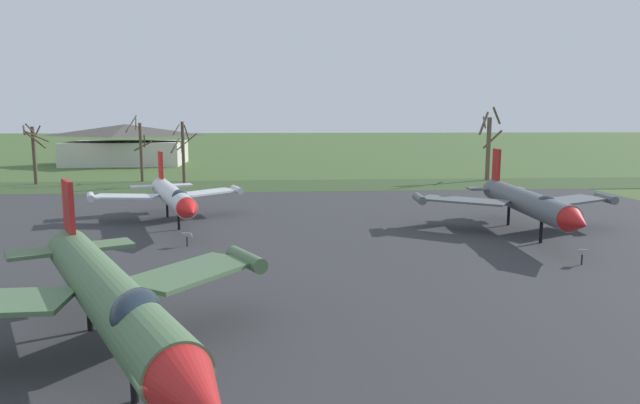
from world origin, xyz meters
TOP-DOWN VIEW (x-y plane):
  - asphalt_apron at (0.00, 18.34)m, footprint 74.93×61.13m
  - grass_verge_strip at (0.00, 54.91)m, footprint 134.93×12.00m
  - jet_fighter_front_left at (-6.04, 30.72)m, footprint 12.20×15.54m
  - info_placard_front_left at (-3.77, 22.79)m, footprint 0.68×0.44m
  - jet_fighter_front_right at (19.11, 24.93)m, footprint 14.57×16.83m
  - info_placard_front_right at (18.66, 16.61)m, footprint 0.53×0.41m
  - jet_fighter_rear_center at (-3.35, 5.23)m, footprint 12.48×16.95m
  - bare_tree_far_left at (-27.52, 58.26)m, footprint 3.24×2.80m
  - bare_tree_left_of_center at (-15.38, 60.58)m, footprint 2.81×2.49m
  - bare_tree_center at (-9.50, 56.77)m, footprint 3.05×2.39m
  - bare_tree_right_of_center at (29.20, 58.96)m, footprint 3.25×3.37m
  - visitor_building at (-24.55, 88.86)m, footprint 20.71×14.30m

SIDE VIEW (x-z plane):
  - asphalt_apron at x=0.00m, z-range 0.00..0.05m
  - grass_verge_strip at x=0.00m, z-range 0.00..0.06m
  - info_placard_front_right at x=18.66m, z-range 0.12..1.10m
  - info_placard_front_left at x=-3.77m, z-range 0.15..1.13m
  - jet_fighter_front_left at x=-6.04m, z-range -0.42..4.84m
  - jet_fighter_front_right at x=19.11m, z-range -0.48..5.16m
  - jet_fighter_rear_center at x=-3.35m, z-range -0.26..5.22m
  - visitor_building at x=-24.55m, z-range -0.08..6.94m
  - bare_tree_left_of_center at x=-15.38m, z-range -0.09..8.35m
  - bare_tree_far_left at x=-27.52m, z-range 0.40..7.87m
  - bare_tree_center at x=-9.50m, z-range 0.31..7.97m
  - bare_tree_right_of_center at x=29.20m, z-range 0.07..9.56m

